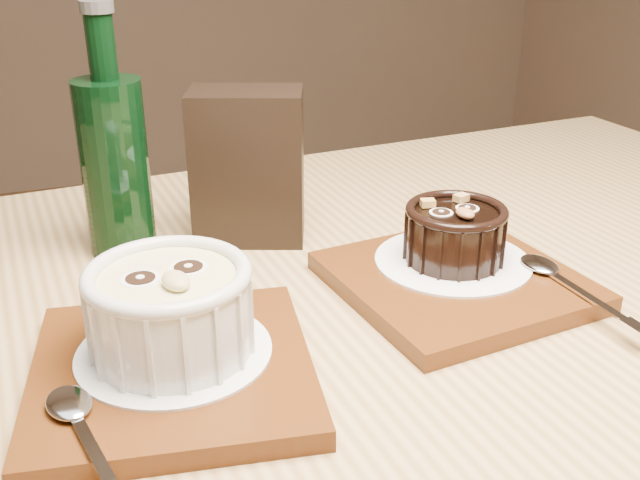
% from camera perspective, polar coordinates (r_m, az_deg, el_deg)
% --- Properties ---
extents(table, '(1.26, 0.89, 0.75)m').
position_cam_1_polar(table, '(0.61, 2.04, -14.05)').
color(table, olive).
rests_on(table, ground).
extents(tray_left, '(0.20, 0.20, 0.01)m').
position_cam_1_polar(tray_left, '(0.51, -11.13, -9.80)').
color(tray_left, '#552A0E').
rests_on(tray_left, table).
extents(doily_left, '(0.13, 0.13, 0.00)m').
position_cam_1_polar(doily_left, '(0.51, -11.04, -8.31)').
color(doily_left, white).
rests_on(doily_left, tray_left).
extents(ramekin_white, '(0.11, 0.11, 0.06)m').
position_cam_1_polar(ramekin_white, '(0.50, -11.35, -4.96)').
color(ramekin_white, silver).
rests_on(ramekin_white, doily_left).
extents(spoon_left, '(0.05, 0.14, 0.01)m').
position_cam_1_polar(spoon_left, '(0.45, -17.40, -14.01)').
color(spoon_left, white).
rests_on(spoon_left, tray_left).
extents(tray_right, '(0.20, 0.20, 0.01)m').
position_cam_1_polar(tray_right, '(0.62, 10.27, -3.13)').
color(tray_right, '#552A0E').
rests_on(tray_right, table).
extents(doily_right, '(0.13, 0.13, 0.00)m').
position_cam_1_polar(doily_right, '(0.63, 10.08, -1.56)').
color(doily_right, white).
rests_on(doily_right, tray_right).
extents(ramekin_dark, '(0.08, 0.08, 0.05)m').
position_cam_1_polar(ramekin_dark, '(0.62, 10.26, 0.67)').
color(ramekin_dark, black).
rests_on(ramekin_dark, doily_right).
extents(spoon_right, '(0.03, 0.14, 0.01)m').
position_cam_1_polar(spoon_right, '(0.61, 18.38, -3.06)').
color(spoon_right, white).
rests_on(spoon_right, tray_right).
extents(condiment_stand, '(0.11, 0.09, 0.14)m').
position_cam_1_polar(condiment_stand, '(0.69, -5.51, 5.60)').
color(condiment_stand, black).
rests_on(condiment_stand, table).
extents(green_bottle, '(0.06, 0.06, 0.22)m').
position_cam_1_polar(green_bottle, '(0.67, -15.37, 5.82)').
color(green_bottle, black).
rests_on(green_bottle, table).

